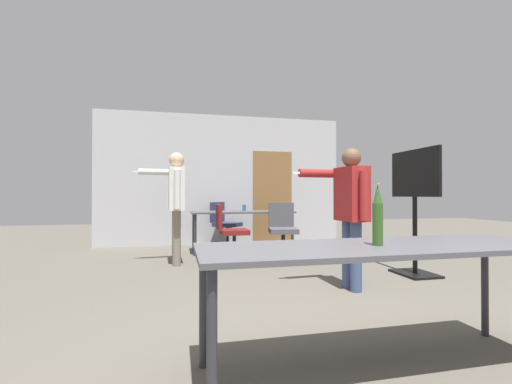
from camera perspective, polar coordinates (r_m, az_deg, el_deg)
name	(u,v)px	position (r m, az deg, el deg)	size (l,w,h in m)	color
back_wall	(225,180)	(7.54, -5.19, 1.99)	(5.32, 0.12, 2.81)	#BCBCC1
conference_table_near	(382,256)	(2.25, 20.25, -9.93)	(2.23, 0.69, 0.76)	#4C4C51
conference_table_far	(242,215)	(6.48, -2.31, -3.84)	(1.91, 0.75, 0.76)	#4C4C51
tv_screen	(415,199)	(5.03, 24.96, -1.07)	(0.44, 0.93, 1.67)	black
person_far_watching	(350,204)	(3.99, 15.46, -2.00)	(0.75, 0.61, 1.59)	#3D4C75
person_right_polo	(175,196)	(5.36, -13.27, -0.70)	(0.79, 0.60, 1.72)	slate
office_chair_mid_tucked	(230,234)	(5.80, -4.39, -6.91)	(0.55, 0.52, 0.90)	black
office_chair_near_pushed	(224,226)	(7.16, -5.28, -5.64)	(0.69, 0.68, 0.92)	black
office_chair_far_left	(283,232)	(5.83, 4.47, -6.69)	(0.53, 0.59, 0.93)	black
beer_bottle	(378,216)	(2.18, 19.62, -3.81)	(0.06, 0.06, 0.37)	#2D511E
drink_cup	(244,208)	(6.66, -1.98, -2.63)	(0.07, 0.07, 0.12)	#2866A3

